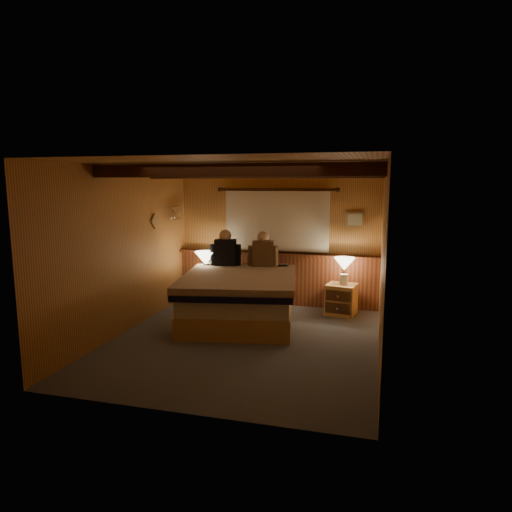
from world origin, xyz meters
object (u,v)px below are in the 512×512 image
(bed, at_px, (240,296))
(lamp_left, at_px, (205,260))
(lamp_right, at_px, (344,266))
(person_left, at_px, (225,251))
(nightstand_right, at_px, (341,299))
(person_right, at_px, (263,252))
(duffel_bag, at_px, (223,298))
(nightstand_left, at_px, (203,293))

(bed, relative_size, lamp_left, 5.02)
(lamp_right, relative_size, person_left, 0.68)
(lamp_left, height_order, lamp_right, lamp_left)
(nightstand_right, bearing_deg, lamp_left, -167.65)
(lamp_left, bearing_deg, person_left, 3.64)
(person_right, relative_size, duffel_bag, 1.10)
(nightstand_right, relative_size, lamp_left, 1.08)
(bed, xyz_separation_m, lamp_left, (-0.83, 0.67, 0.44))
(lamp_right, xyz_separation_m, person_left, (-2.02, -0.08, 0.18))
(person_left, height_order, duffel_bag, person_left)
(bed, height_order, nightstand_left, bed)
(person_right, bearing_deg, duffel_bag, 177.14)
(bed, height_order, duffel_bag, bed)
(bed, distance_m, nightstand_right, 1.70)
(bed, distance_m, lamp_left, 1.15)
(bed, bearing_deg, lamp_left, 131.35)
(person_left, xyz_separation_m, person_right, (0.65, 0.08, -0.01))
(bed, relative_size, duffel_bag, 4.32)
(bed, relative_size, person_left, 3.77)
(nightstand_left, bearing_deg, lamp_right, 3.82)
(nightstand_right, bearing_deg, person_left, -167.93)
(lamp_right, distance_m, duffel_bag, 2.19)
(person_left, distance_m, duffel_bag, 0.84)
(lamp_right, height_order, duffel_bag, lamp_right)
(bed, relative_size, person_right, 3.93)
(nightstand_right, bearing_deg, duffel_bag, -167.77)
(nightstand_right, bearing_deg, bed, -143.47)
(lamp_left, relative_size, person_right, 0.78)
(bed, bearing_deg, duffel_bag, 117.90)
(bed, xyz_separation_m, duffel_bag, (-0.53, 0.68, -0.23))
(bed, height_order, person_left, person_left)
(bed, distance_m, person_left, 1.04)
(lamp_right, height_order, person_left, person_left)
(lamp_right, bearing_deg, person_right, -179.98)
(lamp_right, bearing_deg, person_left, -177.60)
(duffel_bag, bearing_deg, bed, -60.58)
(nightstand_left, bearing_deg, person_left, 11.26)
(person_right, height_order, duffel_bag, person_right)
(nightstand_right, relative_size, duffel_bag, 0.93)
(person_right, xyz_separation_m, duffel_bag, (-0.71, -0.09, -0.83))
(lamp_left, height_order, person_left, person_left)
(person_right, bearing_deg, person_left, 177.16)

